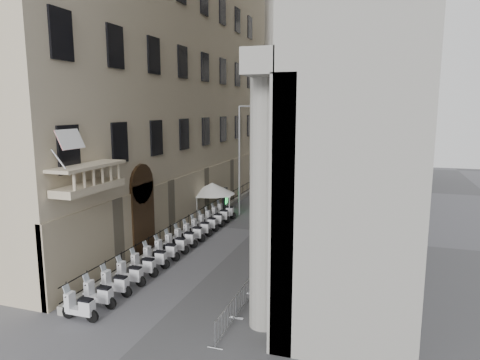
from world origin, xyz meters
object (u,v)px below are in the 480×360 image
object	(u,v)px
security_tent	(218,190)
pedestrian_b	(297,184)
pedestrian_a	(275,205)
info_kiosk	(225,200)
street_lamp	(244,150)
scooter_0	(81,320)

from	to	relation	value
security_tent	pedestrian_b	distance (m)	13.79
security_tent	pedestrian_b	bearing A→B (deg)	73.56
security_tent	pedestrian_a	size ratio (longest dim) A/B	2.05
info_kiosk	pedestrian_b	bearing A→B (deg)	60.21
street_lamp	pedestrian_b	distance (m)	12.17
security_tent	street_lamp	xyz separation A→B (m)	(1.49, 2.09, 3.00)
scooter_0	pedestrian_b	distance (m)	30.48
security_tent	info_kiosk	world-z (taller)	security_tent
scooter_0	street_lamp	bearing A→B (deg)	-3.59
scooter_0	street_lamp	size ratio (longest dim) A/B	0.17
street_lamp	info_kiosk	xyz separation A→B (m)	(-2.02, 0.94, -4.43)
pedestrian_b	security_tent	bearing A→B (deg)	73.67
scooter_0	info_kiosk	world-z (taller)	info_kiosk
pedestrian_b	pedestrian_a	bearing A→B (deg)	90.49
scooter_0	street_lamp	xyz separation A→B (m)	(1.06, 19.21, 5.44)
pedestrian_a	pedestrian_b	world-z (taller)	pedestrian_b
street_lamp	security_tent	bearing A→B (deg)	-128.63
street_lamp	pedestrian_b	xyz separation A→B (m)	(2.40, 11.06, -4.47)
street_lamp	pedestrian_b	bearing A→B (deg)	74.51
street_lamp	info_kiosk	distance (m)	4.96
pedestrian_a	pedestrian_b	size ratio (longest dim) A/B	0.91
info_kiosk	security_tent	bearing A→B (deg)	-86.10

